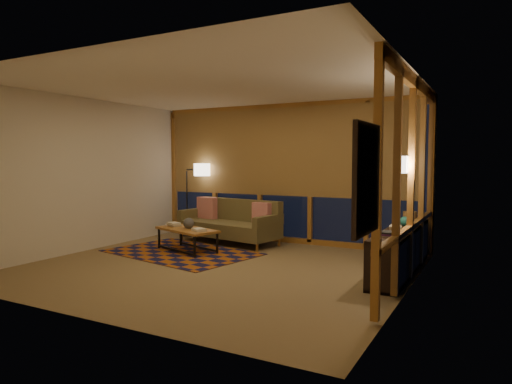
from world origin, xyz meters
The scene contains 21 objects.
floor centered at (0.00, 0.00, 0.00)m, with size 5.50×5.00×0.01m, color #997445.
ceiling centered at (0.00, 0.00, 2.70)m, with size 5.50×5.00×0.01m, color white.
walls centered at (0.00, 0.00, 1.35)m, with size 5.51×5.01×2.70m.
window_wall_back centered at (0.00, 2.43, 1.35)m, with size 5.30×0.16×2.60m, color #A56E31, non-canonical shape.
window_wall_right centered at (2.68, 0.60, 1.35)m, with size 0.16×3.70×2.60m, color #A56E31, non-canonical shape.
wall_art centered at (2.71, -1.85, 1.45)m, with size 0.06×0.74×0.94m, color red, non-canonical shape.
wall_sconce centered at (2.62, 0.45, 1.55)m, with size 0.12×0.18×0.22m, color #FFECD0, non-canonical shape.
sofa centered at (-0.90, 1.81, 0.41)m, with size 2.02×0.82×0.83m, color brown, non-canonical shape.
pillow_left centered at (-1.58, 2.07, 0.64)m, with size 0.44×0.15×0.44m, color red, non-canonical shape.
pillow_right centered at (-0.21, 1.87, 0.60)m, with size 0.38×0.13×0.38m, color red, non-canonical shape.
area_rug centered at (-1.14, 0.62, 0.01)m, with size 2.50×1.67×0.01m, color #974A12.
coffee_table centered at (-1.12, 0.77, 0.20)m, with size 1.22×0.56×0.41m, color #A56E31, non-canonical shape.
book_stack_a centered at (-1.51, 0.91, 0.44)m, with size 0.23×0.18×0.07m, color beige, non-canonical shape.
book_stack_b centered at (-0.77, 0.62, 0.43)m, with size 0.24×0.19×0.05m, color beige, non-canonical shape.
ceramic_pot centered at (-1.11, 0.80, 0.50)m, with size 0.19×0.19×0.19m, color black.
floor_lamp centered at (-2.15, 2.15, 0.77)m, with size 0.52×0.34×1.55m, color black, non-canonical shape.
bookshelf centered at (2.49, 1.00, 0.32)m, with size 0.40×2.53×0.63m, color #34231A, non-canonical shape.
basket centered at (2.47, 1.83, 0.71)m, with size 0.22×0.22×0.16m, color #9F773D.
teal_bowl centered at (2.49, 1.27, 0.71)m, with size 0.14×0.14×0.14m, color #278273.
vase centered at (2.49, 0.59, 0.72)m, with size 0.17×0.17×0.18m, color tan.
shelf_book_stack centered at (2.49, 0.19, 0.67)m, with size 0.17×0.24×0.07m, color beige, non-canonical shape.
Camera 1 is at (3.71, -5.67, 1.61)m, focal length 32.00 mm.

